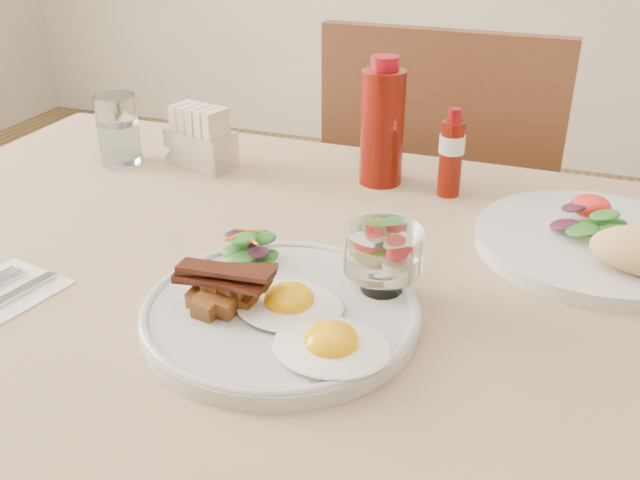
# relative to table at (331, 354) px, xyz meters

# --- Properties ---
(table) EXTENTS (1.33, 0.88, 0.75)m
(table) POSITION_rel_table_xyz_m (0.00, 0.00, 0.00)
(table) COLOR brown
(table) RESTS_ON ground
(chair_far) EXTENTS (0.42, 0.42, 0.93)m
(chair_far) POSITION_rel_table_xyz_m (0.00, 0.66, -0.14)
(chair_far) COLOR brown
(chair_far) RESTS_ON ground
(main_plate) EXTENTS (0.28, 0.28, 0.02)m
(main_plate) POSITION_rel_table_xyz_m (-0.03, -0.08, 0.10)
(main_plate) COLOR silver
(main_plate) RESTS_ON table
(fried_eggs) EXTENTS (0.18, 0.15, 0.03)m
(fried_eggs) POSITION_rel_table_xyz_m (0.01, -0.10, 0.11)
(fried_eggs) COLOR white
(fried_eggs) RESTS_ON main_plate
(bacon_potato_pile) EXTENTS (0.11, 0.06, 0.05)m
(bacon_potato_pile) POSITION_rel_table_xyz_m (-0.08, -0.10, 0.13)
(bacon_potato_pile) COLOR brown
(bacon_potato_pile) RESTS_ON main_plate
(side_salad) EXTENTS (0.07, 0.07, 0.04)m
(side_salad) POSITION_rel_table_xyz_m (-0.10, -0.00, 0.12)
(side_salad) COLOR #195215
(side_salad) RESTS_ON main_plate
(fruit_cup) EXTENTS (0.08, 0.08, 0.08)m
(fruit_cup) POSITION_rel_table_xyz_m (0.06, -0.01, 0.15)
(fruit_cup) COLOR white
(fruit_cup) RESTS_ON main_plate
(second_plate) EXTENTS (0.28, 0.28, 0.07)m
(second_plate) POSITION_rel_table_xyz_m (0.28, 0.18, 0.11)
(second_plate) COLOR silver
(second_plate) RESTS_ON table
(ketchup_bottle) EXTENTS (0.08, 0.08, 0.18)m
(ketchup_bottle) POSITION_rel_table_xyz_m (-0.03, 0.31, 0.17)
(ketchup_bottle) COLOR #5D0D05
(ketchup_bottle) RESTS_ON table
(hot_sauce_bottle) EXTENTS (0.05, 0.05, 0.12)m
(hot_sauce_bottle) POSITION_rel_table_xyz_m (0.07, 0.30, 0.15)
(hot_sauce_bottle) COLOR #5D0D05
(hot_sauce_bottle) RESTS_ON table
(sugar_caddy) EXTENTS (0.11, 0.08, 0.09)m
(sugar_caddy) POSITION_rel_table_xyz_m (-0.31, 0.27, 0.13)
(sugar_caddy) COLOR silver
(sugar_caddy) RESTS_ON table
(water_glass) EXTENTS (0.06, 0.06, 0.11)m
(water_glass) POSITION_rel_table_xyz_m (-0.44, 0.25, 0.14)
(water_glass) COLOR white
(water_glass) RESTS_ON table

